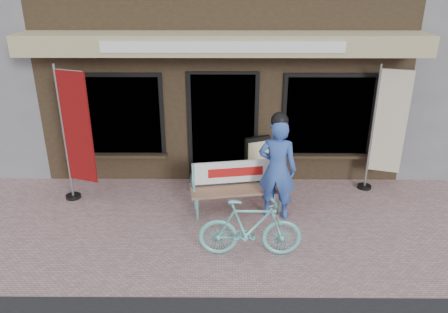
{
  "coord_description": "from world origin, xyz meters",
  "views": [
    {
      "loc": [
        0.07,
        -5.97,
        3.87
      ],
      "look_at": [
        0.03,
        0.7,
        1.05
      ],
      "focal_mm": 35.0,
      "sensor_mm": 36.0,
      "label": 1
    }
  ],
  "objects_px": {
    "bench": "(236,183)",
    "menu_stand": "(257,161)",
    "bicycle": "(250,228)",
    "nobori_cream": "(387,129)",
    "person": "(277,167)",
    "nobori_red": "(76,135)"
  },
  "relations": [
    {
      "from": "bench",
      "to": "menu_stand",
      "type": "height_order",
      "value": "menu_stand"
    },
    {
      "from": "bench",
      "to": "bicycle",
      "type": "height_order",
      "value": "bicycle"
    },
    {
      "from": "menu_stand",
      "to": "nobori_red",
      "type": "bearing_deg",
      "value": 170.65
    },
    {
      "from": "bench",
      "to": "nobori_red",
      "type": "xyz_separation_m",
      "value": [
        -2.79,
        0.29,
        0.77
      ]
    },
    {
      "from": "bench",
      "to": "menu_stand",
      "type": "bearing_deg",
      "value": 57.34
    },
    {
      "from": "bench",
      "to": "nobori_cream",
      "type": "distance_m",
      "value": 2.93
    },
    {
      "from": "bicycle",
      "to": "nobori_cream",
      "type": "xyz_separation_m",
      "value": [
        2.57,
        2.11,
        0.79
      ]
    },
    {
      "from": "person",
      "to": "menu_stand",
      "type": "height_order",
      "value": "person"
    },
    {
      "from": "bench",
      "to": "person",
      "type": "bearing_deg",
      "value": -28.6
    },
    {
      "from": "bench",
      "to": "menu_stand",
      "type": "relative_size",
      "value": 1.65
    },
    {
      "from": "bench",
      "to": "bicycle",
      "type": "distance_m",
      "value": 1.38
    },
    {
      "from": "person",
      "to": "nobori_cream",
      "type": "xyz_separation_m",
      "value": [
        2.08,
        0.98,
        0.33
      ]
    },
    {
      "from": "nobori_cream",
      "to": "menu_stand",
      "type": "xyz_separation_m",
      "value": [
        -2.33,
        0.22,
        -0.73
      ]
    },
    {
      "from": "nobori_red",
      "to": "person",
      "type": "bearing_deg",
      "value": 12.0
    },
    {
      "from": "bicycle",
      "to": "menu_stand",
      "type": "relative_size",
      "value": 1.52
    },
    {
      "from": "person",
      "to": "bicycle",
      "type": "distance_m",
      "value": 1.32
    },
    {
      "from": "person",
      "to": "nobori_red",
      "type": "relative_size",
      "value": 0.75
    },
    {
      "from": "bench",
      "to": "nobori_red",
      "type": "relative_size",
      "value": 0.66
    },
    {
      "from": "bicycle",
      "to": "menu_stand",
      "type": "height_order",
      "value": "menu_stand"
    },
    {
      "from": "bicycle",
      "to": "menu_stand",
      "type": "bearing_deg",
      "value": -5.38
    },
    {
      "from": "nobori_cream",
      "to": "menu_stand",
      "type": "bearing_deg",
      "value": -168.22
    },
    {
      "from": "person",
      "to": "nobori_red",
      "type": "height_order",
      "value": "nobori_red"
    }
  ]
}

